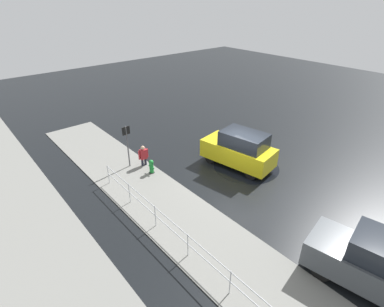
# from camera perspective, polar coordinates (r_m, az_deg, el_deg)

# --- Properties ---
(ground_plane) EXTENTS (60.00, 60.00, 0.00)m
(ground_plane) POSITION_cam_1_polar(r_m,az_deg,el_deg) (15.69, 8.40, -4.56)
(ground_plane) COLOR black
(kerb_strip) EXTENTS (24.00, 3.20, 0.04)m
(kerb_strip) POSITION_cam_1_polar(r_m,az_deg,el_deg) (13.34, -4.00, -10.91)
(kerb_strip) COLOR slate
(kerb_strip) RESTS_ON ground
(moving_hatchback) EXTENTS (4.14, 2.35, 2.06)m
(moving_hatchback) POSITION_cam_1_polar(r_m,az_deg,el_deg) (16.23, 9.04, 0.79)
(moving_hatchback) COLOR yellow
(moving_hatchback) RESTS_ON ground
(parked_sedan) EXTENTS (4.54, 2.46, 1.98)m
(parked_sedan) POSITION_cam_1_polar(r_m,az_deg,el_deg) (11.49, 32.72, -17.77)
(parked_sedan) COLOR #474C51
(parked_sedan) RESTS_ON ground
(fire_hydrant) EXTENTS (0.42, 0.31, 0.80)m
(fire_hydrant) POSITION_cam_1_polar(r_m,az_deg,el_deg) (15.81, -7.74, -2.52)
(fire_hydrant) COLOR #197A2D
(fire_hydrant) RESTS_ON ground
(pedestrian) EXTENTS (0.28, 0.57, 1.22)m
(pedestrian) POSITION_cam_1_polar(r_m,az_deg,el_deg) (16.42, -9.26, -0.25)
(pedestrian) COLOR #B2262D
(pedestrian) RESTS_ON ground
(metal_railing) EXTENTS (10.28, 0.04, 1.05)m
(metal_railing) POSITION_cam_1_polar(r_m,az_deg,el_deg) (11.58, -4.14, -13.59)
(metal_railing) COLOR #B7BABF
(metal_railing) RESTS_ON ground
(sign_post) EXTENTS (0.07, 0.44, 2.40)m
(sign_post) POSITION_cam_1_polar(r_m,az_deg,el_deg) (16.09, -12.27, 2.41)
(sign_post) COLOR #4C4C51
(sign_post) RESTS_ON ground
(puddle_patch) EXTENTS (3.57, 3.57, 0.01)m
(puddle_patch) POSITION_cam_1_polar(r_m,az_deg,el_deg) (16.75, 10.26, -2.41)
(puddle_patch) COLOR black
(puddle_patch) RESTS_ON ground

